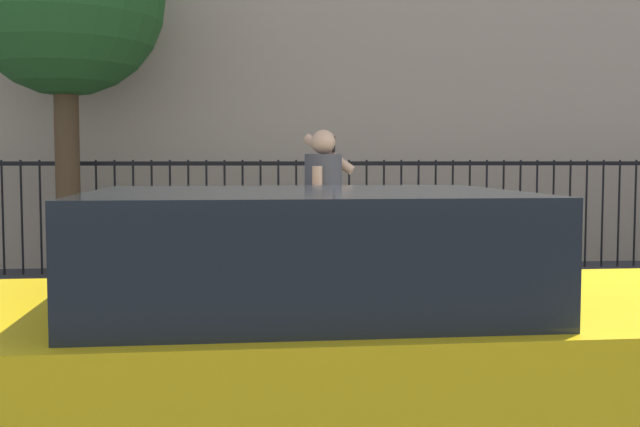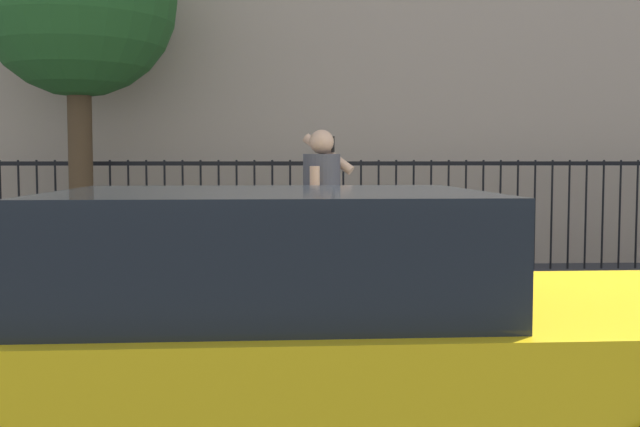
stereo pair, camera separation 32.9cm
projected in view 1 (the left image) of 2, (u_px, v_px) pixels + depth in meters
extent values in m
plane|color=#333338|center=(551.00, 387.00, 5.43)|extent=(60.00, 60.00, 0.00)
cube|color=gray|center=(463.00, 314.00, 7.61)|extent=(28.00, 4.40, 0.15)
cube|color=black|center=(393.00, 163.00, 11.18)|extent=(12.00, 0.04, 0.06)
cylinder|color=black|center=(3.00, 218.00, 10.71)|extent=(0.03, 0.03, 1.60)
cylinder|color=black|center=(22.00, 217.00, 10.73)|extent=(0.03, 0.03, 1.60)
cylinder|color=black|center=(41.00, 217.00, 10.75)|extent=(0.03, 0.03, 1.60)
cylinder|color=black|center=(60.00, 217.00, 10.78)|extent=(0.03, 0.03, 1.60)
cylinder|color=black|center=(78.00, 217.00, 10.80)|extent=(0.03, 0.03, 1.60)
cylinder|color=black|center=(97.00, 217.00, 10.83)|extent=(0.03, 0.03, 1.60)
cylinder|color=black|center=(115.00, 217.00, 10.85)|extent=(0.03, 0.03, 1.60)
cylinder|color=black|center=(134.00, 217.00, 10.88)|extent=(0.03, 0.03, 1.60)
cylinder|color=black|center=(152.00, 217.00, 10.90)|extent=(0.03, 0.03, 1.60)
cylinder|color=black|center=(171.00, 216.00, 10.93)|extent=(0.03, 0.03, 1.60)
cylinder|color=black|center=(189.00, 216.00, 10.95)|extent=(0.03, 0.03, 1.60)
cylinder|color=black|center=(207.00, 216.00, 10.98)|extent=(0.03, 0.03, 1.60)
cylinder|color=black|center=(225.00, 216.00, 11.00)|extent=(0.03, 0.03, 1.60)
cylinder|color=black|center=(243.00, 216.00, 11.03)|extent=(0.03, 0.03, 1.60)
cylinder|color=black|center=(261.00, 216.00, 11.05)|extent=(0.03, 0.03, 1.60)
cylinder|color=black|center=(279.00, 216.00, 11.07)|extent=(0.03, 0.03, 1.60)
cylinder|color=black|center=(296.00, 216.00, 11.10)|extent=(0.03, 0.03, 1.60)
cylinder|color=black|center=(314.00, 215.00, 11.12)|extent=(0.03, 0.03, 1.60)
cylinder|color=black|center=(331.00, 215.00, 11.15)|extent=(0.03, 0.03, 1.60)
cylinder|color=black|center=(349.00, 215.00, 11.17)|extent=(0.03, 0.03, 1.60)
cylinder|color=black|center=(366.00, 215.00, 11.20)|extent=(0.03, 0.03, 1.60)
cylinder|color=black|center=(384.00, 215.00, 11.22)|extent=(0.03, 0.03, 1.60)
cylinder|color=black|center=(401.00, 215.00, 11.25)|extent=(0.03, 0.03, 1.60)
cylinder|color=black|center=(418.00, 215.00, 11.27)|extent=(0.03, 0.03, 1.60)
cylinder|color=black|center=(435.00, 215.00, 11.30)|extent=(0.03, 0.03, 1.60)
cylinder|color=black|center=(452.00, 215.00, 11.32)|extent=(0.03, 0.03, 1.60)
cylinder|color=black|center=(469.00, 214.00, 11.35)|extent=(0.03, 0.03, 1.60)
cylinder|color=black|center=(486.00, 214.00, 11.37)|extent=(0.03, 0.03, 1.60)
cylinder|color=black|center=(503.00, 214.00, 11.39)|extent=(0.03, 0.03, 1.60)
cylinder|color=black|center=(520.00, 214.00, 11.42)|extent=(0.03, 0.03, 1.60)
cylinder|color=black|center=(536.00, 214.00, 11.44)|extent=(0.03, 0.03, 1.60)
cylinder|color=black|center=(553.00, 214.00, 11.47)|extent=(0.03, 0.03, 1.60)
cylinder|color=black|center=(570.00, 214.00, 11.49)|extent=(0.03, 0.03, 1.60)
cylinder|color=black|center=(586.00, 214.00, 11.52)|extent=(0.03, 0.03, 1.60)
cylinder|color=black|center=(602.00, 213.00, 11.54)|extent=(0.03, 0.03, 1.60)
cylinder|color=black|center=(619.00, 213.00, 11.57)|extent=(0.03, 0.03, 1.60)
cylinder|color=black|center=(635.00, 213.00, 11.59)|extent=(0.03, 0.03, 1.60)
cube|color=yellow|center=(346.00, 373.00, 3.72)|extent=(4.23, 1.87, 0.70)
cube|color=black|center=(305.00, 249.00, 3.66)|extent=(2.03, 1.63, 0.55)
cylinder|color=black|center=(545.00, 369.00, 4.70)|extent=(0.64, 0.23, 0.64)
cylinder|color=black|center=(91.00, 384.00, 4.40)|extent=(0.64, 0.23, 0.64)
cylinder|color=tan|center=(326.00, 273.00, 7.18)|extent=(0.15, 0.15, 0.78)
cylinder|color=tan|center=(320.00, 277.00, 6.99)|extent=(0.15, 0.15, 0.78)
cylinder|color=#3F3F47|center=(323.00, 193.00, 7.03)|extent=(0.44, 0.44, 0.72)
sphere|color=tan|center=(323.00, 142.00, 7.00)|extent=(0.22, 0.22, 0.22)
cylinder|color=tan|center=(329.00, 154.00, 7.20)|extent=(0.50, 0.26, 0.39)
cylinder|color=tan|center=(317.00, 197.00, 6.84)|extent=(0.09, 0.09, 0.55)
cube|color=black|center=(334.00, 144.00, 7.13)|extent=(0.03, 0.07, 0.15)
cube|color=brown|center=(315.00, 207.00, 6.79)|extent=(0.25, 0.32, 0.34)
cylinder|color=#4C3823|center=(68.00, 167.00, 10.06)|extent=(0.31, 0.31, 3.01)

